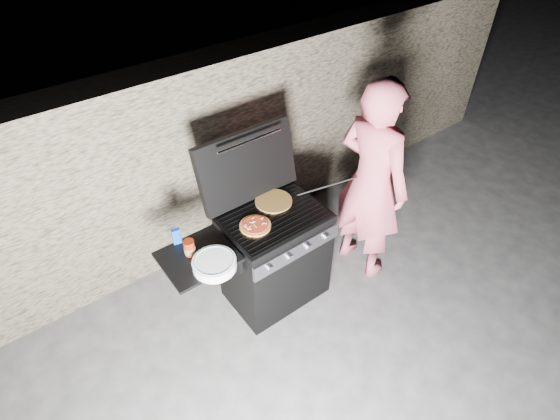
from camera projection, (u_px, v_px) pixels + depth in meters
ground at (276, 291)px, 3.94m from camera, size 50.00×50.00×0.00m
stone_wall at (207, 156)px, 3.99m from camera, size 8.00×0.35×1.80m
gas_grill at (250, 271)px, 3.53m from camera, size 1.34×0.79×0.91m
pizza_topped at (255, 225)px, 3.25m from camera, size 0.29×0.29×0.03m
pizza_plain at (274, 201)px, 3.47m from camera, size 0.36×0.36×0.02m
sauce_jar at (189, 248)px, 3.02m from camera, size 0.10×0.10×0.12m
blue_carton at (176, 236)px, 3.10m from camera, size 0.07×0.05×0.13m
plate_stack at (214, 264)px, 2.94m from camera, size 0.34×0.34×0.07m
person at (371, 183)px, 3.62m from camera, size 0.50×0.72×1.87m
tongs at (327, 186)px, 3.55m from camera, size 0.48×0.21×0.10m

